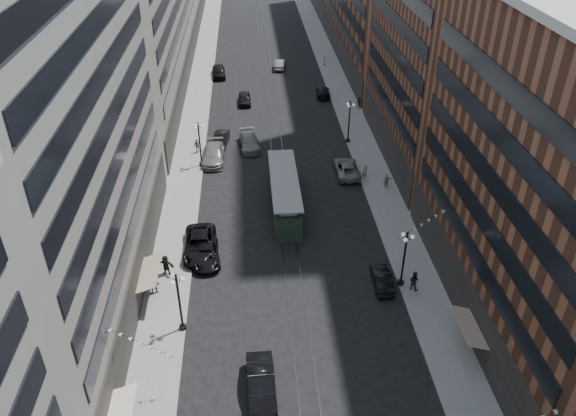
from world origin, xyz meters
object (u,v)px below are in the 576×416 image
object	(u,v)px
lamppost_se_mid	(349,120)
pedestrian_5	(166,265)
car_extra_0	(221,139)
pedestrian_extra_1	(387,181)
lamppost_se_far	(404,257)
pedestrian_7	(414,281)
car_5	(261,384)
car_9	(219,71)
streetcar	(284,194)
pedestrian_9	(359,103)
pedestrian_2	(155,285)
car_13	(245,99)
car_10	(382,279)
pedestrian_8	(365,171)
car_extra_1	(249,142)
car_7	(200,244)
pedestrian_6	(197,146)
pedestrian_extra_2	(324,61)
car_11	(347,168)
lamppost_sw_far	(179,300)
car_14	(280,64)
car_12	(323,92)
car_2	(206,254)
lamppost_sw_mid	(200,143)
car_8	(213,154)

from	to	relation	value
lamppost_se_mid	pedestrian_5	size ratio (longest dim) A/B	2.84
car_extra_0	pedestrian_extra_1	xyz separation A→B (m)	(18.63, -12.12, 0.16)
lamppost_se_far	pedestrian_7	bearing A→B (deg)	-40.15
car_5	car_9	size ratio (longest dim) A/B	1.03
lamppost_se_mid	car_9	distance (m)	31.11
streetcar	pedestrian_9	size ratio (longest dim) A/B	7.56
pedestrian_2	car_13	bearing A→B (deg)	72.86
lamppost_se_mid	car_10	size ratio (longest dim) A/B	1.31
lamppost_se_mid	pedestrian_2	world-z (taller)	lamppost_se_mid
pedestrian_8	car_extra_1	distance (m)	15.77
car_13	car_extra_0	bearing A→B (deg)	-103.65
pedestrian_2	car_7	xyz separation A→B (m)	(3.45, 5.70, -0.15)
lamppost_se_mid	car_7	bearing A→B (deg)	-128.73
pedestrian_8	car_13	bearing A→B (deg)	-70.09
car_9	pedestrian_6	xyz separation A→B (m)	(-1.80, -27.39, 0.16)
car_5	pedestrian_8	world-z (taller)	pedestrian_8
car_7	pedestrian_extra_2	world-z (taller)	car_7
pedestrian_5	car_11	bearing A→B (deg)	60.93
lamppost_sw_far	car_14	distance (m)	62.18
car_12	car_9	bearing A→B (deg)	-26.88
pedestrian_8	car_11	bearing A→B (deg)	-45.56
lamppost_se_far	car_10	bearing A→B (deg)	175.68
car_7	pedestrian_5	size ratio (longest dim) A/B	3.25
car_5	pedestrian_2	size ratio (longest dim) A/B	3.08
car_5	car_14	xyz separation A→B (m)	(5.45, 67.61, -0.13)
pedestrian_8	pedestrian_9	bearing A→B (deg)	-108.33
lamppost_sw_far	car_13	distance (m)	46.31
lamppost_se_mid	pedestrian_extra_1	size ratio (longest dim) A/B	3.52
pedestrian_extra_1	car_extra_1	bearing A→B (deg)	103.32
lamppost_se_mid	pedestrian_8	size ratio (longest dim) A/B	3.20
car_11	car_12	distance (m)	24.23
car_13	lamppost_se_far	bearing A→B (deg)	-73.22
car_7	car_13	bearing A→B (deg)	81.90
car_2	car_7	distance (m)	1.48
car_11	car_extra_1	size ratio (longest dim) A/B	1.00
car_11	car_12	world-z (taller)	car_11
car_5	lamppost_sw_far	bearing A→B (deg)	130.31
car_10	car_extra_0	xyz separation A→B (m)	(-14.60, 28.37, 0.08)
lamppost_sw_mid	car_12	distance (m)	27.25
car_2	car_12	xyz separation A→B (m)	(15.75, 39.26, -0.01)
pedestrian_extra_2	pedestrian_7	bearing A→B (deg)	-148.74
car_8	car_10	xyz separation A→B (m)	(15.37, -24.09, -0.20)
lamppost_sw_mid	pedestrian_9	size ratio (longest dim) A/B	3.26
car_14	car_extra_1	world-z (taller)	car_extra_1
lamppost_sw_mid	car_extra_1	xyz separation A→B (m)	(5.75, 4.46, -2.27)
car_10	pedestrian_9	distance (m)	38.73
car_5	pedestrian_6	world-z (taller)	pedestrian_6
car_2	car_14	size ratio (longest dim) A/B	1.10
lamppost_sw_far	car_12	xyz separation A→B (m)	(17.20, 48.00, -2.40)
car_13	pedestrian_2	bearing A→B (deg)	-101.38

